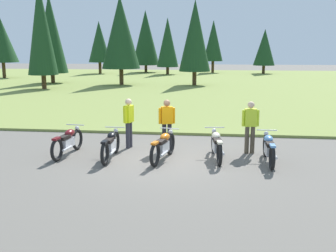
# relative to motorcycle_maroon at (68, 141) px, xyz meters

# --- Properties ---
(ground_plane) EXTENTS (140.00, 140.00, 0.00)m
(ground_plane) POSITION_rel_motorcycle_maroon_xyz_m (3.10, -0.05, -0.44)
(ground_plane) COLOR #605B54
(grass_moorland) EXTENTS (80.00, 44.00, 0.10)m
(grass_moorland) POSITION_rel_motorcycle_maroon_xyz_m (3.10, 25.31, -0.39)
(grass_moorland) COLOR olive
(grass_moorland) RESTS_ON ground
(forest_treeline) EXTENTS (41.37, 25.10, 8.45)m
(forest_treeline) POSITION_rel_motorcycle_maroon_xyz_m (-3.55, 31.28, 3.87)
(forest_treeline) COLOR #47331E
(forest_treeline) RESTS_ON ground
(motorcycle_maroon) EXTENTS (0.62, 2.10, 0.88)m
(motorcycle_maroon) POSITION_rel_motorcycle_maroon_xyz_m (0.00, 0.00, 0.00)
(motorcycle_maroon) COLOR black
(motorcycle_maroon) RESTS_ON ground
(motorcycle_black) EXTENTS (0.62, 2.10, 0.88)m
(motorcycle_black) POSITION_rel_motorcycle_maroon_xyz_m (1.45, -0.23, 0.00)
(motorcycle_black) COLOR black
(motorcycle_black) RESTS_ON ground
(motorcycle_orange) EXTENTS (0.69, 2.08, 0.88)m
(motorcycle_orange) POSITION_rel_motorcycle_maroon_xyz_m (3.05, -0.21, 0.00)
(motorcycle_orange) COLOR black
(motorcycle_orange) RESTS_ON ground
(motorcycle_cream) EXTENTS (0.63, 2.10, 0.88)m
(motorcycle_cream) POSITION_rel_motorcycle_maroon_xyz_m (4.64, 0.12, 0.00)
(motorcycle_cream) COLOR black
(motorcycle_cream) RESTS_ON ground
(motorcycle_sky_blue) EXTENTS (0.62, 2.10, 0.88)m
(motorcycle_sky_blue) POSITION_rel_motorcycle_maroon_xyz_m (6.16, -0.12, 0.00)
(motorcycle_sky_blue) COLOR black
(motorcycle_sky_blue) RESTS_ON ground
(rider_with_back_turned) EXTENTS (0.53, 0.32, 1.67)m
(rider_with_back_turned) POSITION_rel_motorcycle_maroon_xyz_m (3.00, 1.06, 0.51)
(rider_with_back_turned) COLOR black
(rider_with_back_turned) RESTS_ON ground
(rider_in_hivis_vest) EXTENTS (0.55, 0.26, 1.67)m
(rider_in_hivis_vest) POSITION_rel_motorcycle_maroon_xyz_m (5.69, 0.92, 0.51)
(rider_in_hivis_vest) COLOR #4C4233
(rider_in_hivis_vest) RESTS_ON ground
(rider_near_row_end) EXTENTS (0.30, 0.54, 1.67)m
(rider_near_row_end) POSITION_rel_motorcycle_maroon_xyz_m (1.71, 1.16, 0.51)
(rider_near_row_end) COLOR #2D2D38
(rider_near_row_end) RESTS_ON ground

